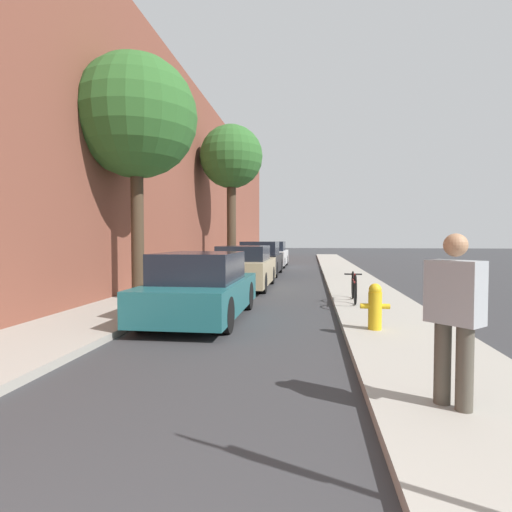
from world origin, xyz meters
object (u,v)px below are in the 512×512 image
parked_car_teal (201,288)px  bicycle (354,287)px  fire_hydrant (375,306)px  street_tree_far (231,159)px  parked_car_champagne (245,268)px  pedestrian (454,311)px  street_tree_near (136,118)px  parked_car_white (271,255)px  parked_car_black (261,259)px

parked_car_teal → bicycle: (3.30, 2.09, -0.17)m
fire_hydrant → bicycle: 3.19m
street_tree_far → bicycle: 11.19m
parked_car_champagne → fire_hydrant: size_ratio=5.50×
parked_car_champagne → pedestrian: pedestrian is taller
parked_car_teal → bicycle: 3.91m
street_tree_far → bicycle: (4.76, -8.86, -4.91)m
street_tree_far → street_tree_near: bearing=-94.5°
parked_car_champagne → street_tree_far: (-1.49, 5.43, 4.71)m
parked_car_teal → pedestrian: size_ratio=2.56×
parked_car_teal → parked_car_white: bearing=90.4°
parked_car_white → bicycle: (3.41, -14.39, -0.22)m
bicycle → pedestrian: bearing=-85.4°
street_tree_far → parked_car_teal: bearing=-82.4°
parked_car_champagne → street_tree_far: bearing=105.4°
parked_car_teal → street_tree_far: (-1.45, 10.96, 4.74)m
parked_car_champagne → street_tree_far: size_ratio=0.63×
parked_car_teal → fire_hydrant: size_ratio=5.18×
parked_car_black → street_tree_near: bearing=-103.6°
pedestrian → bicycle: pedestrian is taller
parked_car_champagne → bicycle: parked_car_champagne is taller
parked_car_white → street_tree_far: (-1.35, -5.52, 4.69)m
fire_hydrant → street_tree_near: bearing=151.6°
parked_car_black → parked_car_white: size_ratio=1.02×
parked_car_champagne → pedestrian: (3.51, -9.93, 0.32)m
pedestrian → street_tree_far: bearing=-25.6°
parked_car_teal → parked_car_black: (-0.04, 10.70, 0.08)m
street_tree_far → bicycle: bearing=-61.8°
parked_car_white → street_tree_near: street_tree_near is taller
street_tree_near → parked_car_black: bearing=76.4°
parked_car_black → parked_car_white: parked_car_black is taller
parked_car_champagne → bicycle: bearing=-46.5°
parked_car_teal → fire_hydrant: (3.34, -1.10, -0.13)m
parked_car_teal → fire_hydrant: parked_car_teal is taller
street_tree_near → street_tree_far: bearing=85.5°
street_tree_near → street_tree_far: (0.72, 9.08, 0.67)m
fire_hydrant → parked_car_black: bearing=105.9°
parked_car_teal → parked_car_black: parked_car_black is taller
parked_car_teal → street_tree_far: bearing=97.6°
parked_car_black → fire_hydrant: size_ratio=5.62×
parked_car_champagne → bicycle: size_ratio=2.49×
street_tree_far → fire_hydrant: 13.86m
pedestrian → street_tree_near: bearing=-1.3°
street_tree_near → bicycle: size_ratio=3.55×
parked_car_white → parked_car_black: bearing=-89.3°
parked_car_black → street_tree_far: bearing=169.7°
pedestrian → bicycle: 6.52m
parked_car_teal → parked_car_black: bearing=90.2°
parked_car_white → bicycle: bearing=-76.7°
parked_car_white → pedestrian: size_ratio=2.73×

